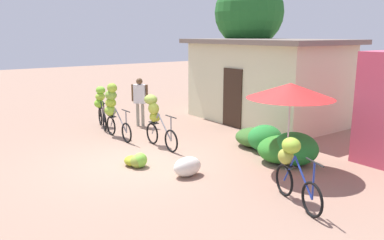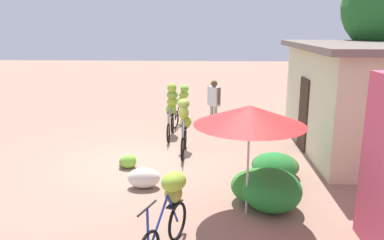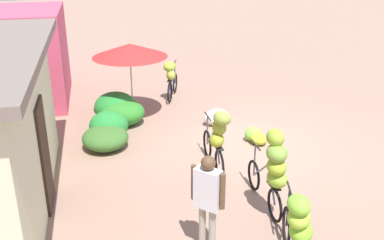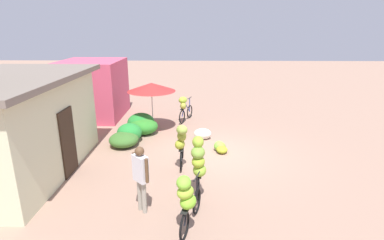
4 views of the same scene
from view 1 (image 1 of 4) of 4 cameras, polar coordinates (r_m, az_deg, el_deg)
ground_plane at (r=9.82m, az=-7.91°, el=-6.18°), size 60.00×60.00×0.00m
building_low at (r=14.33m, az=10.72°, el=5.74°), size 5.71×3.63×2.95m
tree_behind_building at (r=17.04m, az=8.36°, el=15.23°), size 2.89×2.89×5.46m
hedge_bush_front_left at (r=11.17m, az=9.22°, el=-2.52°), size 1.14×1.08×0.53m
hedge_bush_front_right at (r=10.74m, az=10.67°, el=-2.64°), size 0.91×0.95×0.72m
hedge_bush_mid at (r=9.91m, az=12.88°, el=-4.21°), size 1.08×1.20×0.66m
hedge_bush_by_door at (r=9.82m, az=14.80°, el=-4.07°), size 1.16×1.13×0.79m
market_umbrella at (r=9.03m, az=14.25°, el=4.17°), size 1.99×1.99×2.05m
bicycle_leftmost at (r=13.66m, az=-13.26°, el=2.43°), size 1.54×0.58×1.38m
bicycle_near_pile at (r=12.21m, az=-11.59°, el=2.09°), size 1.68×0.43×1.67m
bicycle_center_loaded at (r=11.00m, az=-5.39°, el=0.59°), size 1.63×0.48×1.46m
bicycle_by_shop at (r=7.58m, az=14.48°, el=-6.22°), size 1.52×0.69×1.22m
banana_pile_on_ground at (r=9.47m, az=-8.12°, el=-5.92°), size 0.70×0.56×0.35m
produce_sack at (r=8.77m, az=-0.69°, el=-6.85°), size 0.47×0.72×0.44m
person_vendor at (r=13.43m, az=-7.67°, el=3.37°), size 0.43×0.43×1.67m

